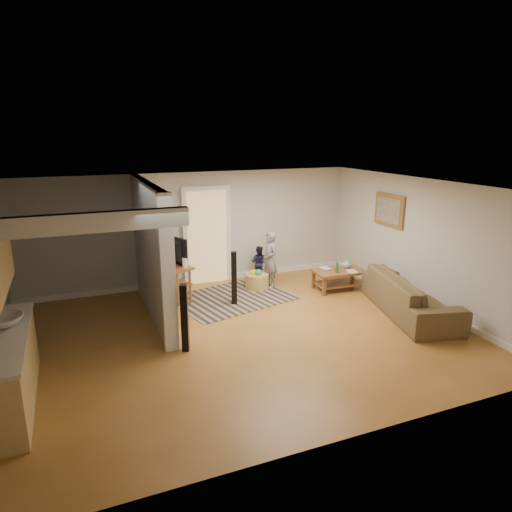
# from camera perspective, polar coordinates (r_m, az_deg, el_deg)

# --- Properties ---
(ground) EXTENTS (7.50, 7.50, 0.00)m
(ground) POSITION_cam_1_polar(r_m,az_deg,el_deg) (7.88, -1.92, -9.82)
(ground) COLOR brown
(ground) RESTS_ON ground
(room_shell) EXTENTS (7.54, 6.02, 2.52)m
(room_shell) POSITION_cam_1_polar(r_m,az_deg,el_deg) (7.50, -10.82, 0.45)
(room_shell) COLOR silver
(room_shell) RESTS_ON ground
(area_rug) EXTENTS (2.69, 2.22, 0.01)m
(area_rug) POSITION_cam_1_polar(r_m,az_deg,el_deg) (9.53, -2.96, -5.23)
(area_rug) COLOR black
(area_rug) RESTS_ON ground
(sofa) EXTENTS (1.58, 2.66, 0.73)m
(sofa) POSITION_cam_1_polar(r_m,az_deg,el_deg) (9.23, 18.50, -6.76)
(sofa) COLOR #4E4427
(sofa) RESTS_ON ground
(coffee_table) EXTENTS (1.15, 0.71, 0.66)m
(coffee_table) POSITION_cam_1_polar(r_m,az_deg,el_deg) (10.10, 10.41, -2.25)
(coffee_table) COLOR brown
(coffee_table) RESTS_ON ground
(tv_console) EXTENTS (0.87, 1.29, 1.04)m
(tv_console) POSITION_cam_1_polar(r_m,az_deg,el_deg) (9.44, -10.84, -1.30)
(tv_console) COLOR brown
(tv_console) RESTS_ON ground
(speaker_left) EXTENTS (0.14, 0.14, 1.10)m
(speaker_left) POSITION_cam_1_polar(r_m,az_deg,el_deg) (7.22, -8.92, -7.67)
(speaker_left) COLOR black
(speaker_left) RESTS_ON ground
(speaker_right) EXTENTS (0.14, 0.14, 1.09)m
(speaker_right) POSITION_cam_1_polar(r_m,az_deg,el_deg) (9.03, -2.77, -2.79)
(speaker_right) COLOR black
(speaker_right) RESTS_ON ground
(toy_basket) EXTENTS (0.51, 0.51, 0.46)m
(toy_basket) POSITION_cam_1_polar(r_m,az_deg,el_deg) (10.02, 0.13, -3.04)
(toy_basket) COLOR #A58747
(toy_basket) RESTS_ON ground
(child) EXTENTS (0.32, 0.47, 1.25)m
(child) POSITION_cam_1_polar(r_m,az_deg,el_deg) (10.19, 1.72, -3.85)
(child) COLOR slate
(child) RESTS_ON ground
(toddler) EXTENTS (0.49, 0.49, 0.80)m
(toddler) POSITION_cam_1_polar(r_m,az_deg,el_deg) (10.72, 0.34, -2.87)
(toddler) COLOR #1D203D
(toddler) RESTS_ON ground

